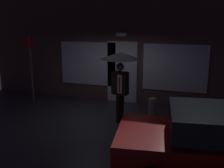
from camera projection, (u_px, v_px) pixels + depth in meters
name	position (u px, v px, depth m)	size (l,w,h in m)	color
ground_plane	(101.00, 122.00, 7.92)	(18.00, 18.00, 0.00)	#2D2D33
building_facade	(124.00, 48.00, 9.63)	(10.83, 0.48, 3.98)	brown
person_with_umbrella	(120.00, 67.00, 7.62)	(1.14, 1.14, 2.06)	black
street_sign_post	(31.00, 65.00, 9.69)	(0.40, 0.07, 2.39)	#595B60
sidewalk_bollard	(152.00, 107.00, 8.44)	(0.24, 0.24, 0.55)	#9E998E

